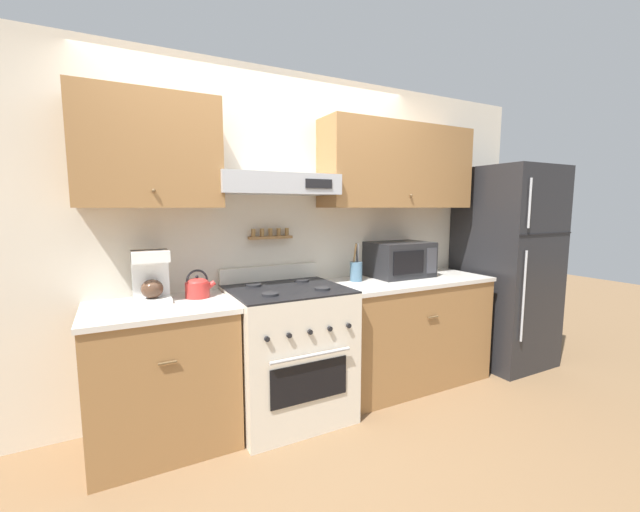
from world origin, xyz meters
The scene contains 10 objects.
ground_plane centered at (0.00, 0.00, 0.00)m, with size 16.00×16.00×0.00m, color brown.
wall_back centered at (0.12, 0.61, 1.47)m, with size 5.20×0.46×2.55m.
counter_left centered at (-0.84, 0.33, 0.46)m, with size 0.88×0.66×0.91m.
counter_right centered at (1.12, 0.33, 0.46)m, with size 1.43×0.66×0.91m.
stove_range centered at (0.00, 0.29, 0.48)m, with size 0.80×0.74×1.06m.
refrigerator centered at (2.28, 0.26, 0.94)m, with size 0.72×0.79×1.88m.
tea_kettle centered at (-0.59, 0.44, 0.98)m, with size 0.20×0.16×0.19m.
coffee_maker centered at (-0.87, 0.46, 1.07)m, with size 0.22×0.21×0.33m.
microwave centered at (1.13, 0.45, 1.06)m, with size 0.52×0.40×0.30m.
utensil_crock centered at (0.67, 0.44, 1.00)m, with size 0.10×0.10×0.31m.
Camera 1 is at (-1.06, -2.23, 1.51)m, focal length 22.00 mm.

